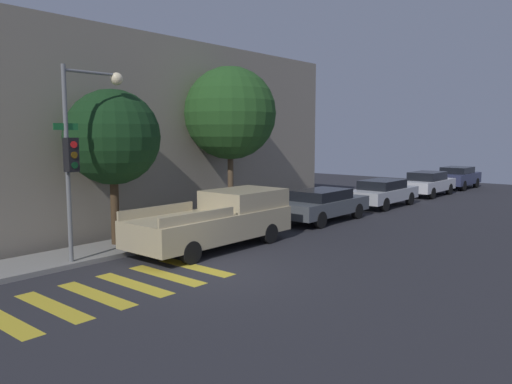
# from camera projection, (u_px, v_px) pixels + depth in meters

# --- Properties ---
(ground_plane) EXTENTS (60.00, 60.00, 0.00)m
(ground_plane) POSITION_uv_depth(u_px,v_px,m) (213.00, 274.00, 12.91)
(ground_plane) COLOR #28282D
(sidewalk) EXTENTS (26.00, 1.92, 0.14)m
(sidewalk) POSITION_uv_depth(u_px,v_px,m) (119.00, 248.00, 15.57)
(sidewalk) COLOR gray
(sidewalk) RESTS_ON ground
(building_row) EXTENTS (26.00, 6.00, 7.17)m
(building_row) POSITION_uv_depth(u_px,v_px,m) (45.00, 134.00, 17.96)
(building_row) COLOR gray
(building_row) RESTS_ON ground
(crosswalk) EXTENTS (6.54, 2.60, 0.00)m
(crosswalk) POSITION_uv_depth(u_px,v_px,m) (96.00, 295.00, 11.20)
(crosswalk) COLOR gold
(crosswalk) RESTS_ON ground
(traffic_light_pole) EXTENTS (2.15, 0.56, 5.41)m
(traffic_light_pole) POSITION_uv_depth(u_px,v_px,m) (81.00, 138.00, 13.44)
(traffic_light_pole) COLOR slate
(traffic_light_pole) RESTS_ON ground
(pickup_truck) EXTENTS (5.65, 2.10, 1.74)m
(pickup_truck) POSITION_uv_depth(u_px,v_px,m) (219.00, 219.00, 15.95)
(pickup_truck) COLOR tan
(pickup_truck) RESTS_ON ground
(sedan_near_corner) EXTENTS (4.67, 1.79, 1.32)m
(sedan_near_corner) POSITION_uv_depth(u_px,v_px,m) (323.00, 204.00, 20.62)
(sedan_near_corner) COLOR #4C5156
(sedan_near_corner) RESTS_ON ground
(sedan_middle) EXTENTS (4.61, 1.79, 1.34)m
(sedan_middle) POSITION_uv_depth(u_px,v_px,m) (383.00, 192.00, 24.78)
(sedan_middle) COLOR #B7BABF
(sedan_middle) RESTS_ON ground
(sedan_far_end) EXTENTS (4.43, 1.79, 1.41)m
(sedan_far_end) POSITION_uv_depth(u_px,v_px,m) (428.00, 183.00, 29.18)
(sedan_far_end) COLOR silver
(sedan_far_end) RESTS_ON ground
(sedan_tail_of_row) EXTENTS (4.23, 1.84, 1.44)m
(sedan_tail_of_row) POSITION_uv_depth(u_px,v_px,m) (458.00, 177.00, 33.10)
(sedan_tail_of_row) COLOR #2D3351
(sedan_tail_of_row) RESTS_ON ground
(tree_near_corner) EXTENTS (2.95, 2.95, 4.98)m
(tree_near_corner) POSITION_uv_depth(u_px,v_px,m) (113.00, 138.00, 15.39)
(tree_near_corner) COLOR #42301E
(tree_near_corner) RESTS_ON ground
(tree_midblock) EXTENTS (3.59, 3.59, 6.20)m
(tree_midblock) POSITION_uv_depth(u_px,v_px,m) (230.00, 113.00, 19.32)
(tree_midblock) COLOR brown
(tree_midblock) RESTS_ON ground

